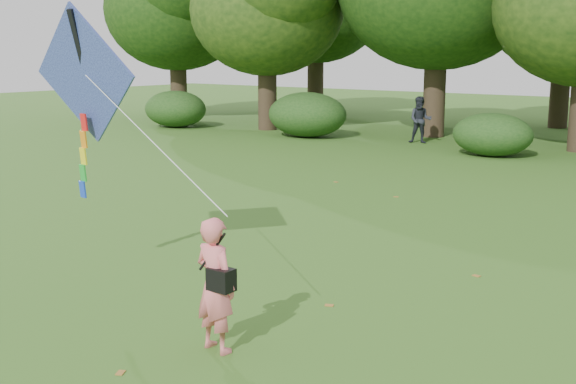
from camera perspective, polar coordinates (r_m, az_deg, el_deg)
The scene contains 6 objects.
ground at distance 8.35m, azimuth -2.45°, elevation -13.18°, with size 100.00×100.00×0.00m, color #265114.
man_kite_flyer at distance 8.38m, azimuth -5.76°, elevation -7.31°, with size 0.58×0.38×1.59m, color #F07175.
bystander_left at distance 27.61m, azimuth 10.41°, elevation 5.62°, with size 0.85×0.66×1.75m, color #23272F.
crossbody_bag at distance 8.25m, azimuth -5.32°, elevation -6.83°, with size 0.43×0.20×0.67m.
flying_kite at distance 11.15m, azimuth -15.76°, elevation 8.68°, with size 4.72×1.36×2.92m.
fallen_leaves at distance 11.90m, azimuth 7.75°, elevation -5.73°, with size 9.80×11.55×0.01m.
Camera 1 is at (4.85, -5.87, 3.44)m, focal length 45.00 mm.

